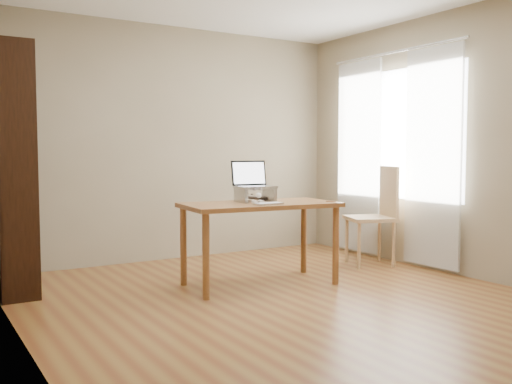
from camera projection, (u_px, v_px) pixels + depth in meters
name	position (u px, v px, depth m)	size (l,w,h in m)	color
room	(293.00, 140.00, 4.52)	(4.04, 4.54, 2.64)	brown
bookshelf	(10.00, 170.00, 4.87)	(0.30, 0.90, 2.10)	black
curtains	(393.00, 155.00, 6.19)	(0.03, 1.90, 2.25)	silver
desk	(260.00, 214.00, 5.15)	(1.44, 0.83, 0.75)	brown
laptop_stand	(255.00, 193.00, 5.20)	(0.32, 0.25, 0.13)	silver
laptop	(252.00, 181.00, 5.25)	(0.37, 0.32, 0.24)	silver
keyboard	(269.00, 204.00, 4.93)	(0.26, 0.12, 0.02)	silver
coaster	(331.00, 201.00, 5.26)	(0.09, 0.09, 0.01)	brown
cat	(251.00, 194.00, 5.21)	(0.26, 0.49, 0.16)	#443D35
chair	(376.00, 211.00, 6.10)	(0.61, 0.60, 1.06)	tan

